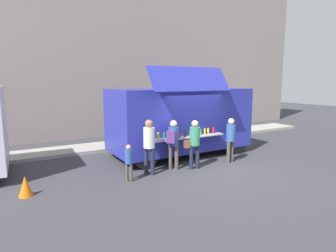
# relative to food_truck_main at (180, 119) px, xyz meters

# --- Properties ---
(ground_plane) EXTENTS (60.00, 60.00, 0.00)m
(ground_plane) POSITION_rel_food_truck_main_xyz_m (-0.15, -2.38, -1.49)
(ground_plane) COLOR #38383D
(curb_strip) EXTENTS (28.00, 1.60, 0.15)m
(curb_strip) POSITION_rel_food_truck_main_xyz_m (-4.00, 2.62, -1.41)
(curb_strip) COLOR #9E998E
(curb_strip) RESTS_ON ground
(building_behind) EXTENTS (32.00, 2.40, 9.44)m
(building_behind) POSITION_rel_food_truck_main_xyz_m (-3.00, 6.52, 3.23)
(building_behind) COLOR gray
(building_behind) RESTS_ON ground
(food_truck_main) EXTENTS (5.62, 3.11, 3.50)m
(food_truck_main) POSITION_rel_food_truck_main_xyz_m (0.00, 0.00, 0.00)
(food_truck_main) COLOR #292FA1
(food_truck_main) RESTS_ON ground
(traffic_cone_orange) EXTENTS (0.36, 0.36, 0.55)m
(traffic_cone_orange) POSITION_rel_food_truck_main_xyz_m (-5.87, -1.65, -1.21)
(traffic_cone_orange) COLOR orange
(traffic_cone_orange) RESTS_ON ground
(trash_bin) EXTENTS (0.60, 0.60, 1.00)m
(trash_bin) POSITION_rel_food_truck_main_xyz_m (3.59, 2.32, -0.99)
(trash_bin) COLOR #2B5D3A
(trash_bin) RESTS_ON ground
(customer_front_ordering) EXTENTS (0.55, 0.34, 1.69)m
(customer_front_ordering) POSITION_rel_food_truck_main_xyz_m (-0.67, -1.93, -0.48)
(customer_front_ordering) COLOR #1F223A
(customer_front_ordering) RESTS_ON ground
(customer_mid_with_backpack) EXTENTS (0.53, 0.52, 1.70)m
(customer_mid_with_backpack) POSITION_rel_food_truck_main_xyz_m (-1.33, -1.63, -0.45)
(customer_mid_with_backpack) COLOR #504741
(customer_mid_with_backpack) RESTS_ON ground
(customer_rear_waiting) EXTENTS (0.37, 0.37, 1.79)m
(customer_rear_waiting) POSITION_rel_food_truck_main_xyz_m (-2.26, -1.68, -0.42)
(customer_rear_waiting) COLOR #1F2337
(customer_rear_waiting) RESTS_ON ground
(customer_extra_browsing) EXTENTS (0.34, 0.34, 1.66)m
(customer_extra_browsing) POSITION_rel_food_truck_main_xyz_m (0.96, -1.96, -0.50)
(customer_extra_browsing) COLOR #4C4842
(customer_extra_browsing) RESTS_ON ground
(child_near_queue) EXTENTS (0.23, 0.23, 1.13)m
(child_near_queue) POSITION_rel_food_truck_main_xyz_m (-3.09, -1.96, -0.81)
(child_near_queue) COLOR #4B4941
(child_near_queue) RESTS_ON ground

